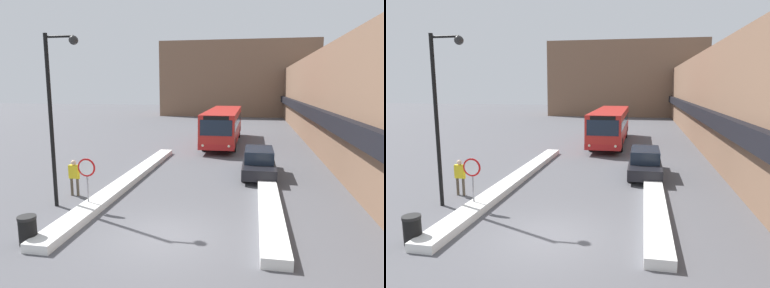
# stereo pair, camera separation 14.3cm
# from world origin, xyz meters

# --- Properties ---
(ground_plane) EXTENTS (160.00, 160.00, 0.00)m
(ground_plane) POSITION_xyz_m (0.00, 0.00, 0.00)
(ground_plane) COLOR #515156
(building_row_right) EXTENTS (5.50, 60.00, 7.79)m
(building_row_right) POSITION_xyz_m (9.97, 24.00, 3.89)
(building_row_right) COLOR brown
(building_row_right) RESTS_ON ground_plane
(building_backdrop_far) EXTENTS (26.00, 8.00, 12.45)m
(building_backdrop_far) POSITION_xyz_m (0.00, 50.05, 6.22)
(building_backdrop_far) COLOR brown
(building_backdrop_far) RESTS_ON ground_plane
(snow_bank_left) EXTENTS (0.90, 16.06, 0.31)m
(snow_bank_left) POSITION_xyz_m (-3.60, 6.12, 0.15)
(snow_bank_left) COLOR silver
(snow_bank_left) RESTS_ON ground_plane
(snow_bank_right) EXTENTS (0.90, 17.92, 0.35)m
(snow_bank_right) POSITION_xyz_m (3.60, 7.40, 0.18)
(snow_bank_right) COLOR silver
(snow_bank_right) RESTS_ON ground_plane
(city_bus) EXTENTS (2.66, 12.29, 3.01)m
(city_bus) POSITION_xyz_m (0.22, 19.54, 1.67)
(city_bus) COLOR red
(city_bus) RESTS_ON ground_plane
(parked_car_front) EXTENTS (1.83, 4.87, 1.54)m
(parked_car_front) POSITION_xyz_m (3.20, 8.92, 0.77)
(parked_car_front) COLOR black
(parked_car_front) RESTS_ON ground_plane
(stop_sign) EXTENTS (0.76, 0.08, 2.16)m
(stop_sign) POSITION_xyz_m (-3.83, 2.05, 1.56)
(stop_sign) COLOR gray
(stop_sign) RESTS_ON ground_plane
(street_lamp) EXTENTS (1.46, 0.36, 7.13)m
(street_lamp) POSITION_xyz_m (-5.09, 2.16, 4.36)
(street_lamp) COLOR black
(street_lamp) RESTS_ON ground_plane
(pedestrian) EXTENTS (0.55, 0.23, 1.70)m
(pedestrian) POSITION_xyz_m (-5.28, 3.59, 1.02)
(pedestrian) COLOR brown
(pedestrian) RESTS_ON ground_plane
(trash_bin) EXTENTS (0.59, 0.59, 0.95)m
(trash_bin) POSITION_xyz_m (-4.23, -1.29, 0.48)
(trash_bin) COLOR black
(trash_bin) RESTS_ON ground_plane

